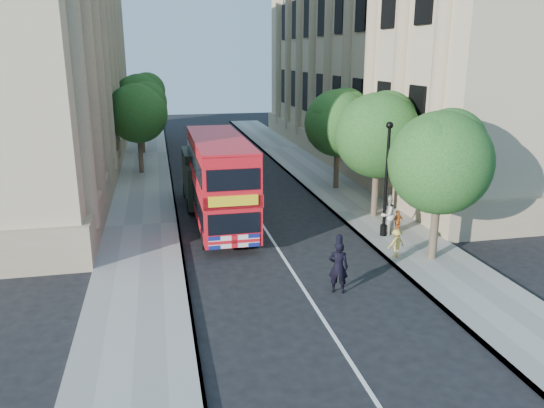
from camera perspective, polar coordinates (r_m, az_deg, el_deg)
ground at (r=17.86m, az=4.73°, el=-11.07°), size 120.00×120.00×0.00m
pavement_right at (r=28.46m, az=10.01°, el=-0.76°), size 3.50×80.00×0.12m
pavement_left at (r=26.46m, az=-13.77°, el=-2.25°), size 3.50×80.00×0.12m
building_right at (r=43.39m, az=13.70°, el=16.63°), size 12.00×38.00×18.00m
building_left at (r=40.24m, az=-26.22°, el=15.61°), size 12.00×38.00×18.00m
tree_right_near at (r=21.45m, az=17.74°, el=4.83°), size 4.00×4.00×6.08m
tree_right_mid at (r=26.71m, az=11.42°, el=7.73°), size 4.20×4.20×6.37m
tree_right_far at (r=32.27m, az=7.16°, el=9.03°), size 4.00×4.00×6.15m
tree_left_far at (r=37.43m, az=-14.20°, el=9.80°), size 4.00×4.00×6.30m
tree_left_back at (r=45.38m, az=-13.96°, el=11.12°), size 4.20×4.20×6.65m
lamp_post at (r=24.00m, az=12.18°, el=2.08°), size 0.32×0.32×5.16m
double_decker_bus at (r=25.53m, az=-5.66°, el=2.76°), size 2.48×9.13×4.21m
box_van at (r=29.39m, az=-7.33°, el=2.64°), size 2.14×5.12×2.91m
police_constable at (r=18.65m, az=7.15°, el=-6.76°), size 0.80×0.67×1.88m
woman_pedestrian at (r=24.59m, az=12.26°, el=-1.13°), size 1.14×1.12×1.85m
child_a at (r=24.98m, az=13.37°, el=-1.86°), size 0.67×0.40×1.08m
child_b at (r=22.03m, az=13.21°, el=-4.12°), size 0.83×0.57×1.17m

